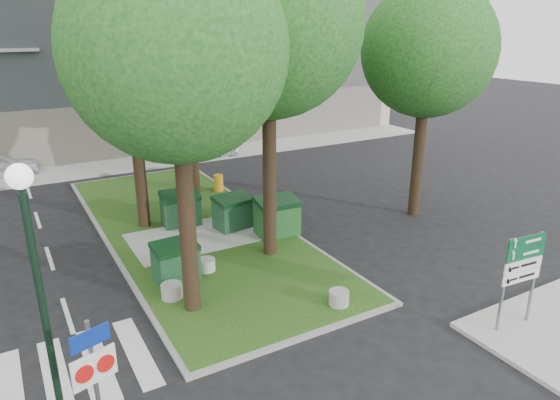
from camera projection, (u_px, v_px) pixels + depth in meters
ground at (287, 343)px, 12.24m from camera, size 120.00×120.00×0.00m
median_island at (191, 228)px, 19.00m from camera, size 6.00×16.00×0.12m
median_kerb at (191, 228)px, 19.00m from camera, size 6.30×16.30×0.10m
building_sidewalk at (115, 166)px, 27.35m from camera, size 42.00×3.00×0.12m
zebra_crossing at (117, 357)px, 11.70m from camera, size 5.00×3.00×0.01m
apartment_building at (74, 14)px, 30.85m from camera, size 41.00×12.00×16.00m
tree_median_near_left at (177, 27)px, 11.24m from camera, size 5.20×5.20×10.53m
tree_median_near_right at (270, 2)px, 14.30m from camera, size 5.60×5.60×11.46m
tree_median_mid at (129, 37)px, 16.91m from camera, size 4.80×4.80×9.99m
tree_median_far at (186, 0)px, 20.42m from camera, size 5.80×5.80×11.93m
tree_street_right at (430, 36)px, 18.34m from camera, size 5.00×5.00×10.06m
dumpster_a at (176, 261)px, 14.89m from camera, size 1.36×1.00×1.21m
dumpster_b at (181, 209)px, 19.01m from camera, size 1.51×1.11×1.33m
dumpster_c at (233, 212)px, 18.70m from camera, size 1.50×1.16×1.28m
dumpster_d at (277, 216)px, 18.12m from camera, size 1.61×1.19×1.42m
bollard_left at (172, 291)px, 13.97m from camera, size 0.59×0.59×0.42m
bollard_right at (339, 298)px, 13.64m from camera, size 0.56×0.56×0.40m
bollard_mid at (207, 265)px, 15.53m from camera, size 0.54×0.54×0.39m
litter_bin at (219, 183)px, 22.96m from camera, size 0.44×0.44×0.76m
street_lamp at (37, 276)px, 8.47m from camera, size 0.42×0.42×5.32m
traffic_sign_pole at (94, 369)px, 8.62m from camera, size 0.79×0.28×2.71m
directional_sign at (522, 267)px, 12.22m from camera, size 1.24×0.18×2.49m
car_silver at (204, 148)px, 28.96m from camera, size 3.98×1.85×1.26m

